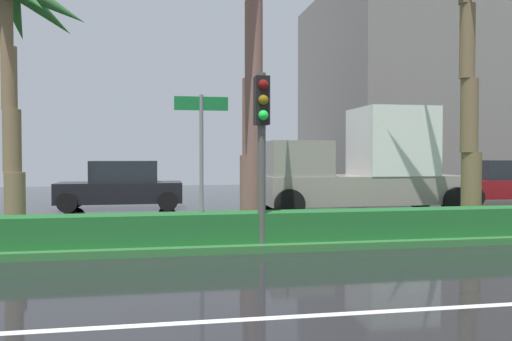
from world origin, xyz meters
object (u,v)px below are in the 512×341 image
at_px(palm_tree_centre_left, 6,13).
at_px(traffic_signal_median_right, 262,126).
at_px(box_truck_lead, 363,167).
at_px(street_name_sign, 201,147).
at_px(car_in_traffic_third, 501,183).
at_px(car_in_traffic_second, 121,186).

relative_size(palm_tree_centre_left, traffic_signal_median_right, 1.80).
bearing_deg(traffic_signal_median_right, box_truck_lead, 52.63).
xyz_separation_m(palm_tree_centre_left, traffic_signal_median_right, (5.31, -2.24, -2.56)).
bearing_deg(palm_tree_centre_left, street_name_sign, -22.23).
bearing_deg(car_in_traffic_third, palm_tree_centre_left, 20.41).
bearing_deg(box_truck_lead, traffic_signal_median_right, 52.63).
distance_m(palm_tree_centre_left, car_in_traffic_third, 18.23).
relative_size(palm_tree_centre_left, car_in_traffic_third, 1.42).
xyz_separation_m(traffic_signal_median_right, street_name_sign, (-1.15, 0.54, -0.41)).
bearing_deg(traffic_signal_median_right, car_in_traffic_second, 110.29).
height_order(street_name_sign, car_in_traffic_second, street_name_sign).
bearing_deg(box_truck_lead, car_in_traffic_second, -20.91).
bearing_deg(car_in_traffic_second, car_in_traffic_third, 177.93).
xyz_separation_m(street_name_sign, car_in_traffic_second, (-2.15, 8.41, -1.25)).
bearing_deg(car_in_traffic_second, traffic_signal_median_right, 110.29).
xyz_separation_m(palm_tree_centre_left, car_in_traffic_third, (16.63, 6.19, -4.22)).
relative_size(traffic_signal_median_right, car_in_traffic_second, 0.79).
bearing_deg(palm_tree_centre_left, car_in_traffic_third, 20.41).
bearing_deg(street_name_sign, car_in_traffic_second, 104.36).
distance_m(palm_tree_centre_left, box_truck_lead, 11.10).
bearing_deg(car_in_traffic_second, street_name_sign, 104.36).
distance_m(car_in_traffic_second, box_truck_lead, 8.44).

